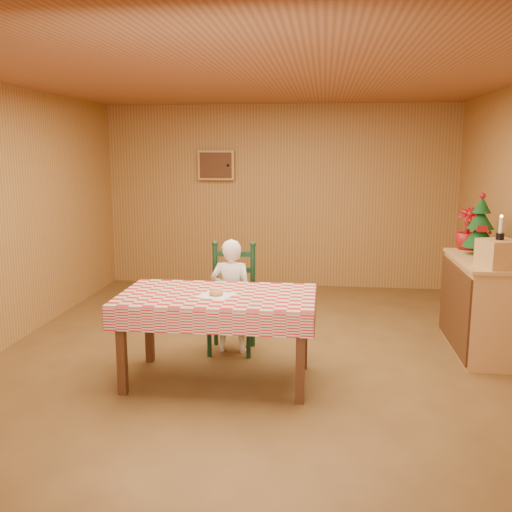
# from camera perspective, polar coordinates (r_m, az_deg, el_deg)

# --- Properties ---
(ground) EXTENTS (6.00, 6.00, 0.00)m
(ground) POSITION_cam_1_polar(r_m,az_deg,el_deg) (5.60, -0.25, -9.99)
(ground) COLOR brown
(ground) RESTS_ON ground
(cabin_walls) EXTENTS (5.10, 6.05, 2.65)m
(cabin_walls) POSITION_cam_1_polar(r_m,az_deg,el_deg) (5.77, 0.37, 9.18)
(cabin_walls) COLOR #AC793E
(cabin_walls) RESTS_ON ground
(dining_table) EXTENTS (1.66, 0.96, 0.77)m
(dining_table) POSITION_cam_1_polar(r_m,az_deg,el_deg) (4.84, -3.88, -4.75)
(dining_table) COLOR #512B15
(dining_table) RESTS_ON ground
(ladder_chair) EXTENTS (0.44, 0.40, 1.08)m
(ladder_chair) POSITION_cam_1_polar(r_m,az_deg,el_deg) (5.64, -2.38, -4.46)
(ladder_chair) COLOR black
(ladder_chair) RESTS_ON ground
(seated_child) EXTENTS (0.41, 0.27, 1.12)m
(seated_child) POSITION_cam_1_polar(r_m,az_deg,el_deg) (5.57, -2.48, -4.03)
(seated_child) COLOR white
(seated_child) RESTS_ON ground
(napkin) EXTENTS (0.33, 0.33, 0.00)m
(napkin) POSITION_cam_1_polar(r_m,az_deg,el_deg) (4.77, -4.00, -3.93)
(napkin) COLOR white
(napkin) RESTS_ON dining_table
(donut) EXTENTS (0.14, 0.14, 0.04)m
(donut) POSITION_cam_1_polar(r_m,az_deg,el_deg) (4.77, -4.01, -3.68)
(donut) COLOR #C67E47
(donut) RESTS_ON napkin
(shelf_unit) EXTENTS (0.54, 1.24, 0.93)m
(shelf_unit) POSITION_cam_1_polar(r_m,az_deg,el_deg) (6.01, 21.56, -4.63)
(shelf_unit) COLOR tan
(shelf_unit) RESTS_ON ground
(crate) EXTENTS (0.38, 0.38, 0.25)m
(crate) POSITION_cam_1_polar(r_m,az_deg,el_deg) (5.51, 23.10, 0.22)
(crate) COLOR tan
(crate) RESTS_ON shelf_unit
(christmas_tree) EXTENTS (0.34, 0.34, 0.62)m
(christmas_tree) POSITION_cam_1_polar(r_m,az_deg,el_deg) (6.11, 21.53, 2.74)
(christmas_tree) COLOR #512B15
(christmas_tree) RESTS_ON shelf_unit
(flower_arrangement) EXTENTS (0.30, 0.30, 0.44)m
(flower_arrangement) POSITION_cam_1_polar(r_m,az_deg,el_deg) (6.39, 20.39, 2.57)
(flower_arrangement) COLOR maroon
(flower_arrangement) RESTS_ON shelf_unit
(candle_set) EXTENTS (0.07, 0.07, 0.22)m
(candle_set) POSITION_cam_1_polar(r_m,az_deg,el_deg) (5.48, 23.24, 2.17)
(candle_set) COLOR black
(candle_set) RESTS_ON crate
(storage_bin) EXTENTS (0.42, 0.42, 0.39)m
(storage_bin) POSITION_cam_1_polar(r_m,az_deg,el_deg) (5.78, 22.86, -8.11)
(storage_bin) COLOR black
(storage_bin) RESTS_ON ground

